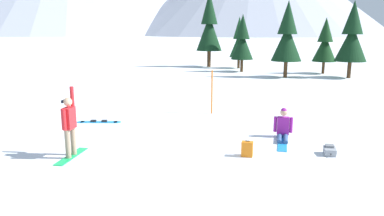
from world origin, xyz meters
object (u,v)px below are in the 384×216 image
object	(u,v)px
pine_tree_leaning	(287,36)
pine_tree_broad	(352,36)
snowboarder_midground	(283,128)
pine_tree_young	(242,41)
pine_tree_tall	(325,43)
pine_tree_short	(239,40)
backpack_orange	(247,149)
snowboarder_foreground	(69,125)
loose_snowboard_far_spare	(99,122)
pine_tree_slender	(209,26)
trail_marker_pole	(212,92)
backpack_grey	(330,150)

from	to	relation	value
pine_tree_leaning	pine_tree_broad	size ratio (longest dim) A/B	1.00
snowboarder_midground	pine_tree_young	size ratio (longest dim) A/B	0.38
pine_tree_tall	pine_tree_broad	xyz separation A→B (m)	(1.47, -2.44, 0.61)
pine_tree_short	pine_tree_broad	distance (m)	9.96
backpack_orange	pine_tree_short	bearing A→B (deg)	94.81
snowboarder_foreground	loose_snowboard_far_spare	size ratio (longest dim) A/B	1.15
pine_tree_short	pine_tree_leaning	xyz separation A→B (m)	(3.88, -5.88, 0.52)
pine_tree_slender	backpack_orange	bearing A→B (deg)	-78.93
snowboarder_foreground	pine_tree_broad	xyz separation A→B (m)	(11.32, 19.83, 2.08)
trail_marker_pole	pine_tree_young	world-z (taller)	pine_tree_young
pine_tree_leaning	pine_tree_broad	distance (m)	4.59
trail_marker_pole	pine_tree_slender	distance (m)	19.96
snowboarder_foreground	pine_tree_short	size ratio (longest dim) A/B	0.43
backpack_grey	snowboarder_midground	bearing A→B (deg)	131.38
snowboarder_midground	pine_tree_leaning	world-z (taller)	pine_tree_leaning
snowboarder_midground	loose_snowboard_far_spare	size ratio (longest dim) A/B	1.03
loose_snowboard_far_spare	snowboarder_foreground	bearing A→B (deg)	-76.34
backpack_orange	backpack_grey	bearing A→B (deg)	14.38
snowboarder_foreground	trail_marker_pole	world-z (taller)	snowboarder_foreground
pine_tree_leaning	pine_tree_broad	xyz separation A→B (m)	(4.55, 0.60, -0.00)
pine_tree_short	pine_tree_leaning	bearing A→B (deg)	-56.60
snowboarder_midground	loose_snowboard_far_spare	bearing A→B (deg)	173.06
backpack_grey	pine_tree_leaning	xyz separation A→B (m)	(-0.49, 17.62, 2.89)
backpack_grey	pine_tree_young	world-z (taller)	pine_tree_young
snowboarder_foreground	snowboarder_midground	bearing A→B (deg)	26.96
pine_tree_broad	pine_tree_tall	bearing A→B (deg)	121.09
backpack_grey	pine_tree_broad	size ratio (longest dim) A/B	0.10
loose_snowboard_far_spare	pine_tree_tall	distance (m)	21.45
loose_snowboard_far_spare	pine_tree_leaning	size ratio (longest dim) A/B	0.31
trail_marker_pole	pine_tree_leaning	bearing A→B (deg)	74.34
snowboarder_midground	pine_tree_tall	xyz separation A→B (m)	(3.86, 19.22, 2.06)
pine_tree_young	pine_tree_leaning	bearing A→B (deg)	-42.08
snowboarder_midground	pine_tree_slender	xyz separation A→B (m)	(-5.92, 22.75, 3.40)
backpack_grey	trail_marker_pole	xyz separation A→B (m)	(-4.12, 4.68, 0.80)
snowboarder_midground	trail_marker_pole	size ratio (longest dim) A/B	0.96
snowboarder_midground	loose_snowboard_far_spare	xyz separation A→B (m)	(-6.93, 0.84, -0.33)
snowboarder_midground	pine_tree_short	bearing A→B (deg)	97.99
loose_snowboard_far_spare	pine_tree_young	world-z (taller)	pine_tree_young
snowboarder_foreground	backpack_orange	size ratio (longest dim) A/B	4.21
snowboarder_midground	pine_tree_short	size ratio (longest dim) A/B	0.39
backpack_orange	pine_tree_broad	size ratio (longest dim) A/B	0.09
trail_marker_pole	pine_tree_broad	distance (m)	15.97
loose_snowboard_far_spare	pine_tree_broad	size ratio (longest dim) A/B	0.31
backpack_grey	pine_tree_short	size ratio (longest dim) A/B	0.12
loose_snowboard_far_spare	trail_marker_pole	distance (m)	4.82
pine_tree_broad	pine_tree_leaning	bearing A→B (deg)	-172.44
pine_tree_leaning	pine_tree_young	size ratio (longest dim) A/B	1.17
snowboarder_foreground	backpack_orange	bearing A→B (deg)	11.48
pine_tree_tall	pine_tree_slender	bearing A→B (deg)	160.15
backpack_grey	pine_tree_slender	bearing A→B (deg)	106.55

